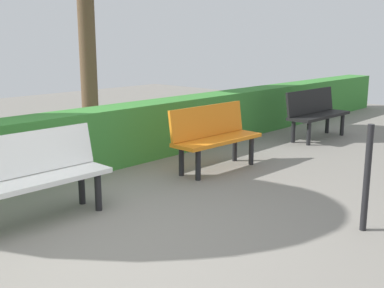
{
  "coord_description": "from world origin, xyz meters",
  "views": [
    {
      "loc": [
        2.33,
        3.3,
        1.75
      ],
      "look_at": [
        -1.63,
        -0.36,
        0.55
      ],
      "focal_mm": 44.81,
      "sensor_mm": 36.0,
      "label": 1
    }
  ],
  "objects": [
    {
      "name": "ground_plane",
      "position": [
        0.0,
        0.0,
        0.0
      ],
      "size": [
        20.96,
        20.96,
        0.0
      ],
      "primitive_type": "plane",
      "color": "gray"
    },
    {
      "name": "bench_black",
      "position": [
        -5.3,
        -0.77,
        0.48
      ],
      "size": [
        1.47,
        0.49,
        0.86
      ],
      "rotation": [
        0.0,
        0.0,
        -0.03
      ],
      "color": "black",
      "rests_on": "ground_plane"
    },
    {
      "name": "bench_orange",
      "position": [
        -2.51,
        -0.77,
        0.48
      ],
      "size": [
        1.39,
        0.5,
        0.86
      ],
      "rotation": [
        0.0,
        0.0,
        -0.03
      ],
      "color": "orange",
      "rests_on": "ground_plane"
    },
    {
      "name": "bench_white",
      "position": [
        0.13,
        -0.83,
        0.48
      ],
      "size": [
        1.51,
        0.49,
        0.86
      ],
      "rotation": [
        0.0,
        0.0,
        -0.02
      ],
      "color": "white",
      "rests_on": "ground_plane"
    },
    {
      "name": "hedge_row",
      "position": [
        -1.22,
        -1.95,
        0.41
      ],
      "size": [
        16.96,
        0.54,
        0.81
      ],
      "primitive_type": "cube",
      "color": "#387F33",
      "rests_on": "ground_plane"
    },
    {
      "name": "railing_post_mid",
      "position": [
        -1.81,
        1.64,
        0.5
      ],
      "size": [
        0.06,
        0.06,
        1.0
      ],
      "primitive_type": "cylinder",
      "color": "black",
      "rests_on": "ground_plane"
    }
  ]
}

